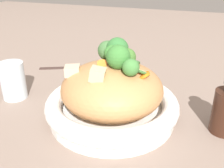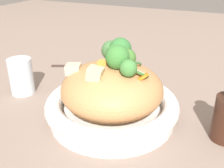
% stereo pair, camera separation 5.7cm
% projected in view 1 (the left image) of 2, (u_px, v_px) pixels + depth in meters
% --- Properties ---
extents(ground_plane, '(3.00, 3.00, 0.00)m').
position_uv_depth(ground_plane, '(112.00, 118.00, 0.61)').
color(ground_plane, gray).
extents(serving_bowl, '(0.30, 0.30, 0.06)m').
position_uv_depth(serving_bowl, '(112.00, 107.00, 0.60)').
color(serving_bowl, white).
rests_on(serving_bowl, ground_plane).
extents(noodle_heap, '(0.22, 0.22, 0.11)m').
position_uv_depth(noodle_heap, '(112.00, 89.00, 0.58)').
color(noodle_heap, '#B8804D').
rests_on(noodle_heap, serving_bowl).
extents(broccoli_florets, '(0.14, 0.15, 0.07)m').
position_uv_depth(broccoli_florets, '(117.00, 54.00, 0.57)').
color(broccoli_florets, '#8EB36B').
rests_on(broccoli_florets, serving_bowl).
extents(carrot_coins, '(0.12, 0.05, 0.03)m').
position_uv_depth(carrot_coins, '(124.00, 68.00, 0.55)').
color(carrot_coins, orange).
rests_on(carrot_coins, serving_bowl).
extents(zucchini_slices, '(0.07, 0.08, 0.03)m').
position_uv_depth(zucchini_slices, '(137.00, 68.00, 0.55)').
color(zucchini_slices, beige).
rests_on(zucchini_slices, serving_bowl).
extents(chicken_chunks, '(0.11, 0.07, 0.04)m').
position_uv_depth(chicken_chunks, '(85.00, 73.00, 0.53)').
color(chicken_chunks, '#CCB494').
rests_on(chicken_chunks, serving_bowl).
extents(chopsticks_pair, '(0.22, 0.11, 0.01)m').
position_uv_depth(chopsticks_pair, '(74.00, 67.00, 0.89)').
color(chopsticks_pair, black).
rests_on(chopsticks_pair, ground_plane).
extents(drinking_glass, '(0.06, 0.06, 0.10)m').
position_uv_depth(drinking_glass, '(13.00, 81.00, 0.68)').
color(drinking_glass, silver).
rests_on(drinking_glass, ground_plane).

